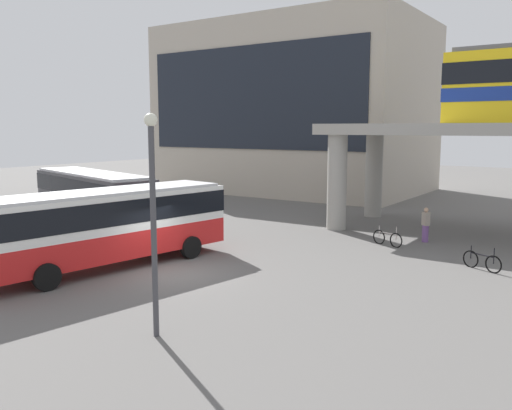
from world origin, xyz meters
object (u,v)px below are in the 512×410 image
bus_secondary (92,193)px  pedestrian_near_building (426,226)px  bus_main (104,221)px  bicycle_silver (387,238)px  station_building (296,109)px  bicycle_black (482,261)px

bus_secondary → pedestrian_near_building: 18.56m
bus_secondary → bus_main: bearing=-36.4°
bus_main → bicycle_silver: bus_main is taller
bus_main → pedestrian_near_building: bearing=53.4°
station_building → bus_main: (8.20, -29.72, -5.47)m
station_building → bus_main: 31.31m
bus_main → bus_secondary: same height
bus_secondary → pedestrian_near_building: bus_secondary is taller
bicycle_silver → pedestrian_near_building: bearing=56.1°
station_building → bicycle_silver: 26.02m
bicycle_black → pedestrian_near_building: pedestrian_near_building is taller
bicycle_black → station_building: bearing=134.7°
bicycle_black → bus_secondary: bearing=-172.9°
bus_main → bicycle_black: (12.90, 8.43, -1.63)m
bicycle_silver → pedestrian_near_building: size_ratio=0.98×
bus_secondary → pedestrian_near_building: (17.25, 6.77, -1.16)m
bicycle_silver → bus_secondary: bearing=-163.0°
station_building → pedestrian_near_building: bearing=-44.3°
bicycle_black → bicycle_silver: size_ratio=0.97×
bicycle_silver → bus_main: bearing=-127.0°
bicycle_black → bicycle_silver: (-4.84, 2.26, 0.00)m
bus_main → bicycle_silver: 13.49m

